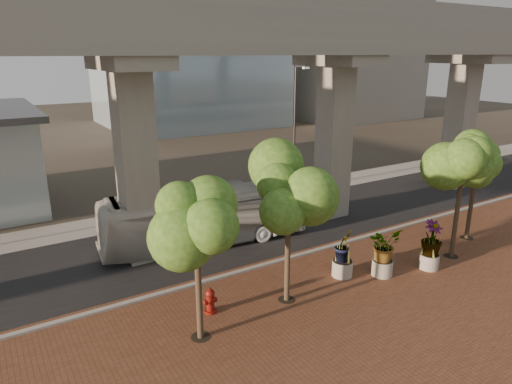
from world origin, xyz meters
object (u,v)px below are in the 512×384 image
transit_bus (205,217)px  fire_hydrant (210,301)px  planter_front (384,247)px  parked_car (449,161)px

transit_bus → fire_hydrant: (-2.76, -6.21, -0.94)m
transit_bus → fire_hydrant: size_ratio=10.32×
transit_bus → planter_front: 9.13m
transit_bus → planter_front: transit_bus is taller
fire_hydrant → planter_front: planter_front is taller
parked_car → fire_hydrant: size_ratio=4.18×
parked_car → planter_front: bearing=116.9°
parked_car → fire_hydrant: bearing=107.1°
transit_bus → fire_hydrant: 6.86m
fire_hydrant → planter_front: size_ratio=0.46×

